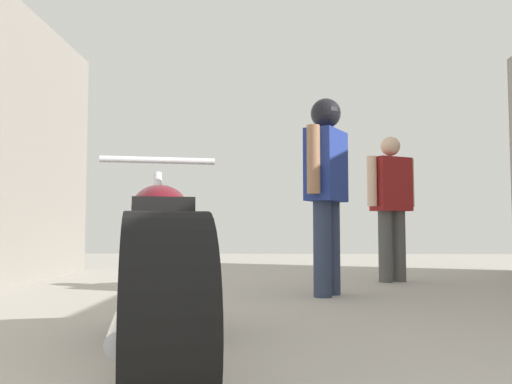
{
  "coord_description": "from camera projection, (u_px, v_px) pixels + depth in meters",
  "views": [
    {
      "loc": [
        -0.39,
        -0.09,
        0.59
      ],
      "look_at": [
        -0.48,
        3.57,
        0.84
      ],
      "focal_mm": 37.42,
      "sensor_mm": 36.0,
      "label": 1
    }
  ],
  "objects": [
    {
      "name": "motorcycle_maroon_cruiser",
      "position": [
        160.0,
        274.0,
        2.23
      ],
      "size": [
        0.81,
        2.1,
        0.98
      ],
      "color": "black",
      "rests_on": "ground_plane"
    },
    {
      "name": "mechanic_in_blue",
      "position": [
        391.0,
        199.0,
        5.91
      ],
      "size": [
        0.61,
        0.41,
        1.61
      ],
      "color": "#4C4C4C",
      "rests_on": "ground_plane"
    },
    {
      "name": "ground_plane",
      "position": [
        327.0,
        316.0,
        3.57
      ],
      "size": [
        17.02,
        17.02,
        0.0
      ],
      "primitive_type": "plane",
      "color": "#A8A399"
    },
    {
      "name": "mechanic_with_helmet",
      "position": [
        326.0,
        177.0,
        4.71
      ],
      "size": [
        0.43,
        0.65,
        1.74
      ],
      "color": "#2D3851",
      "rests_on": "ground_plane"
    }
  ]
}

